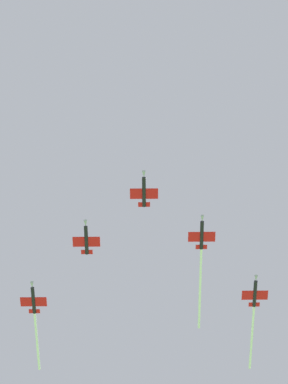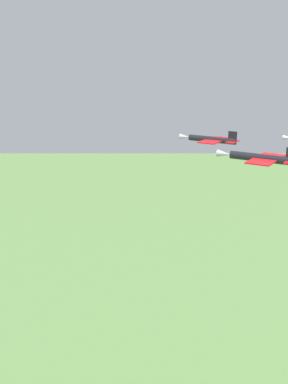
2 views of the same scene
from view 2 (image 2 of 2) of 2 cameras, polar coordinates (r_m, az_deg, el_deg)
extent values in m
cylinder|color=black|center=(86.15, 8.42, 6.44)|extent=(8.48, 5.54, 1.12)
cone|color=#9EA3AD|center=(88.48, 5.08, 6.81)|extent=(2.29, 1.94, 1.06)
cube|color=red|center=(85.96, 8.73, 6.37)|extent=(6.88, 8.67, 0.18)
cube|color=red|center=(84.66, 10.91, 6.15)|extent=(2.96, 3.70, 0.18)
cube|color=black|center=(84.54, 10.89, 6.76)|extent=(1.49, 0.95, 1.83)
cylinder|color=black|center=(64.99, 14.45, 4.08)|extent=(8.48, 5.54, 1.12)
cone|color=#9EA3AD|center=(66.81, 9.88, 4.68)|extent=(2.29, 1.94, 1.06)
cube|color=red|center=(64.85, 14.87, 3.97)|extent=(6.88, 8.67, 0.18)
cone|color=#9EA3AD|center=(99.42, 17.39, 6.41)|extent=(2.29, 1.94, 1.06)
camera|label=1|loc=(241.81, -18.38, -39.16)|focal=65.26mm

